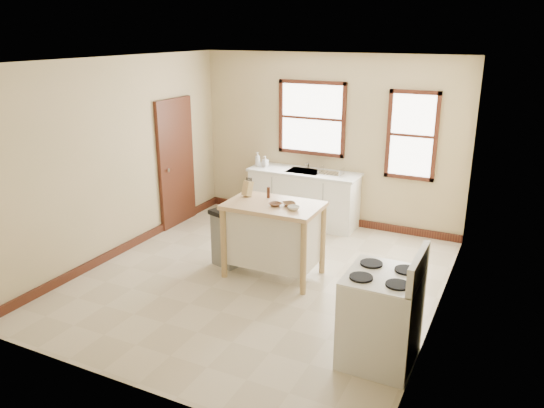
{
  "coord_description": "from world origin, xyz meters",
  "views": [
    {
      "loc": [
        2.95,
        -5.63,
        3.14
      ],
      "look_at": [
        -0.01,
        0.4,
        0.92
      ],
      "focal_mm": 35.0,
      "sensor_mm": 36.0,
      "label": 1
    }
  ],
  "objects_px": {
    "dish_rack": "(331,171)",
    "trash_bin": "(228,238)",
    "knife_block": "(248,189)",
    "gas_stove": "(382,305)",
    "bowl_c": "(294,208)",
    "pepper_grinder": "(268,193)",
    "bowl_a": "(275,204)",
    "soap_bottle_b": "(265,161)",
    "kitchen_island": "(274,240)",
    "bowl_b": "(289,204)",
    "soap_bottle_a": "(258,159)"
  },
  "relations": [
    {
      "from": "dish_rack",
      "to": "trash_bin",
      "type": "height_order",
      "value": "dish_rack"
    },
    {
      "from": "knife_block",
      "to": "gas_stove",
      "type": "relative_size",
      "value": 0.17
    },
    {
      "from": "bowl_c",
      "to": "pepper_grinder",
      "type": "bearing_deg",
      "value": 148.83
    },
    {
      "from": "bowl_a",
      "to": "trash_bin",
      "type": "distance_m",
      "value": 1.0
    },
    {
      "from": "soap_bottle_b",
      "to": "knife_block",
      "type": "relative_size",
      "value": 0.93
    },
    {
      "from": "kitchen_island",
      "to": "gas_stove",
      "type": "bearing_deg",
      "value": -36.18
    },
    {
      "from": "soap_bottle_b",
      "to": "bowl_c",
      "type": "relative_size",
      "value": 1.23
    },
    {
      "from": "soap_bottle_b",
      "to": "bowl_b",
      "type": "distance_m",
      "value": 2.37
    },
    {
      "from": "bowl_c",
      "to": "bowl_a",
      "type": "bearing_deg",
      "value": 171.67
    },
    {
      "from": "bowl_c",
      "to": "kitchen_island",
      "type": "bearing_deg",
      "value": 161.25
    },
    {
      "from": "bowl_a",
      "to": "trash_bin",
      "type": "bearing_deg",
      "value": 173.02
    },
    {
      "from": "bowl_b",
      "to": "trash_bin",
      "type": "distance_m",
      "value": 1.12
    },
    {
      "from": "soap_bottle_b",
      "to": "dish_rack",
      "type": "bearing_deg",
      "value": 20.03
    },
    {
      "from": "dish_rack",
      "to": "kitchen_island",
      "type": "distance_m",
      "value": 2.06
    },
    {
      "from": "bowl_c",
      "to": "bowl_b",
      "type": "bearing_deg",
      "value": 133.55
    },
    {
      "from": "knife_block",
      "to": "bowl_c",
      "type": "xyz_separation_m",
      "value": [
        0.79,
        -0.25,
        -0.08
      ]
    },
    {
      "from": "bowl_a",
      "to": "bowl_c",
      "type": "relative_size",
      "value": 1.05
    },
    {
      "from": "bowl_c",
      "to": "gas_stove",
      "type": "relative_size",
      "value": 0.13
    },
    {
      "from": "soap_bottle_a",
      "to": "trash_bin",
      "type": "relative_size",
      "value": 0.29
    },
    {
      "from": "bowl_b",
      "to": "dish_rack",
      "type": "bearing_deg",
      "value": 94.48
    },
    {
      "from": "bowl_a",
      "to": "bowl_c",
      "type": "distance_m",
      "value": 0.28
    },
    {
      "from": "bowl_c",
      "to": "soap_bottle_b",
      "type": "bearing_deg",
      "value": 124.79
    },
    {
      "from": "dish_rack",
      "to": "bowl_a",
      "type": "height_order",
      "value": "bowl_a"
    },
    {
      "from": "bowl_c",
      "to": "trash_bin",
      "type": "height_order",
      "value": "bowl_c"
    },
    {
      "from": "pepper_grinder",
      "to": "bowl_c",
      "type": "xyz_separation_m",
      "value": [
        0.5,
        -0.3,
        -0.05
      ]
    },
    {
      "from": "soap_bottle_a",
      "to": "bowl_c",
      "type": "xyz_separation_m",
      "value": [
        1.59,
        -2.09,
        -0.01
      ]
    },
    {
      "from": "soap_bottle_a",
      "to": "bowl_a",
      "type": "height_order",
      "value": "soap_bottle_a"
    },
    {
      "from": "kitchen_island",
      "to": "pepper_grinder",
      "type": "distance_m",
      "value": 0.63
    },
    {
      "from": "bowl_b",
      "to": "bowl_a",
      "type": "bearing_deg",
      "value": -150.23
    },
    {
      "from": "kitchen_island",
      "to": "trash_bin",
      "type": "xyz_separation_m",
      "value": [
        -0.71,
        0.02,
        -0.1
      ]
    },
    {
      "from": "soap_bottle_b",
      "to": "gas_stove",
      "type": "xyz_separation_m",
      "value": [
        2.9,
        -3.24,
        -0.41
      ]
    },
    {
      "from": "soap_bottle_b",
      "to": "bowl_b",
      "type": "bearing_deg",
      "value": -37.62
    },
    {
      "from": "soap_bottle_a",
      "to": "bowl_c",
      "type": "bearing_deg",
      "value": -30.89
    },
    {
      "from": "bowl_a",
      "to": "soap_bottle_a",
      "type": "bearing_deg",
      "value": 122.83
    },
    {
      "from": "trash_bin",
      "to": "gas_stove",
      "type": "bearing_deg",
      "value": -10.5
    },
    {
      "from": "bowl_b",
      "to": "bowl_c",
      "type": "xyz_separation_m",
      "value": [
        0.12,
        -0.13,
        0.0
      ]
    },
    {
      "from": "dish_rack",
      "to": "pepper_grinder",
      "type": "relative_size",
      "value": 2.48
    },
    {
      "from": "soap_bottle_a",
      "to": "pepper_grinder",
      "type": "distance_m",
      "value": 2.09
    },
    {
      "from": "soap_bottle_a",
      "to": "dish_rack",
      "type": "relative_size",
      "value": 0.63
    },
    {
      "from": "pepper_grinder",
      "to": "gas_stove",
      "type": "xyz_separation_m",
      "value": [
        1.95,
        -1.46,
        -0.48
      ]
    },
    {
      "from": "knife_block",
      "to": "bowl_b",
      "type": "relative_size",
      "value": 1.18
    },
    {
      "from": "soap_bottle_a",
      "to": "pepper_grinder",
      "type": "xyz_separation_m",
      "value": [
        1.09,
        -1.78,
        0.04
      ]
    },
    {
      "from": "soap_bottle_b",
      "to": "bowl_a",
      "type": "distance_m",
      "value": 2.36
    },
    {
      "from": "dish_rack",
      "to": "bowl_b",
      "type": "bearing_deg",
      "value": -65.84
    },
    {
      "from": "knife_block",
      "to": "bowl_c",
      "type": "height_order",
      "value": "knife_block"
    },
    {
      "from": "bowl_a",
      "to": "dish_rack",
      "type": "bearing_deg",
      "value": 90.09
    },
    {
      "from": "trash_bin",
      "to": "dish_rack",
      "type": "bearing_deg",
      "value": 85.65
    },
    {
      "from": "dish_rack",
      "to": "bowl_a",
      "type": "bearing_deg",
      "value": -70.23
    },
    {
      "from": "kitchen_island",
      "to": "knife_block",
      "type": "bearing_deg",
      "value": 162.31
    },
    {
      "from": "soap_bottle_a",
      "to": "bowl_a",
      "type": "relative_size",
      "value": 1.48
    }
  ]
}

